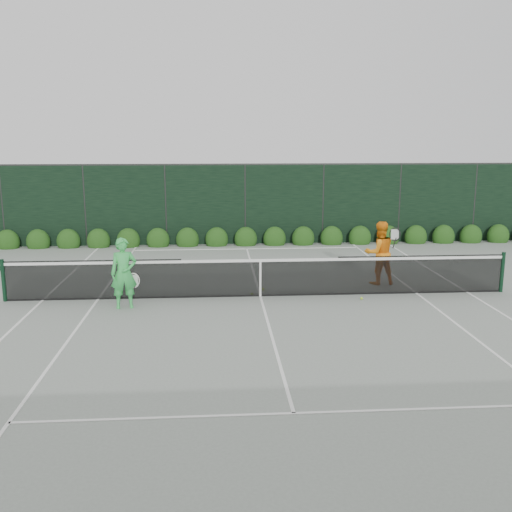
{
  "coord_description": "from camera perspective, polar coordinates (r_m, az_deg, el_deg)",
  "views": [
    {
      "loc": [
        -1.1,
        -14.12,
        4.0
      ],
      "look_at": [
        -0.09,
        0.3,
        1.0
      ],
      "focal_mm": 40.0,
      "sensor_mm": 36.0,
      "label": 1
    }
  ],
  "objects": [
    {
      "name": "windscreen_fence",
      "position": [
        11.73,
        1.47,
        -0.51
      ],
      "size": [
        32.0,
        21.07,
        3.06
      ],
      "color": "black",
      "rests_on": "ground"
    },
    {
      "name": "ground",
      "position": [
        14.72,
        0.43,
        -4.05
      ],
      "size": [
        80.0,
        80.0,
        0.0
      ],
      "primitive_type": "plane",
      "color": "gray",
      "rests_on": "ground"
    },
    {
      "name": "hedge_row",
      "position": [
        21.63,
        -1.03,
        1.7
      ],
      "size": [
        31.66,
        0.65,
        0.94
      ],
      "color": "#16360E",
      "rests_on": "ground"
    },
    {
      "name": "player_woman",
      "position": [
        13.9,
        -13.07,
        -1.69
      ],
      "size": [
        0.7,
        0.52,
        1.7
      ],
      "rotation": [
        0.0,
        0.0,
        0.2
      ],
      "color": "green",
      "rests_on": "ground"
    },
    {
      "name": "court_lines",
      "position": [
        14.71,
        0.43,
        -4.02
      ],
      "size": [
        11.03,
        23.83,
        0.01
      ],
      "color": "white",
      "rests_on": "ground"
    },
    {
      "name": "tennis_balls",
      "position": [
        14.86,
        3.54,
        -3.78
      ],
      "size": [
        2.81,
        1.14,
        0.07
      ],
      "color": "#B3E132",
      "rests_on": "ground"
    },
    {
      "name": "player_man",
      "position": [
        16.14,
        12.24,
        0.31
      ],
      "size": [
        0.97,
        0.78,
        1.76
      ],
      "rotation": [
        0.0,
        0.0,
        3.28
      ],
      "color": "orange",
      "rests_on": "ground"
    },
    {
      "name": "tennis_net",
      "position": [
        14.58,
        0.34,
        -2.04
      ],
      "size": [
        12.9,
        0.1,
        1.07
      ],
      "color": "#11341F",
      "rests_on": "ground"
    }
  ]
}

